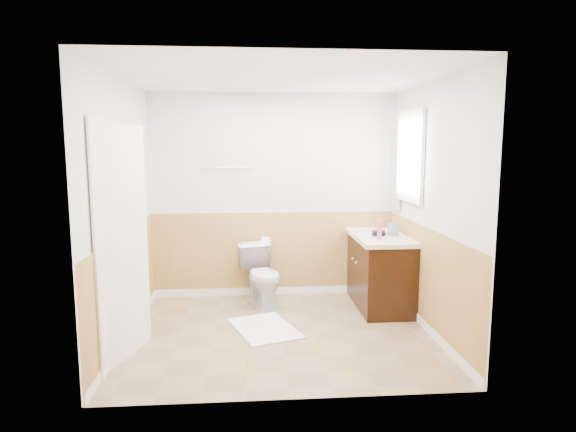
{
  "coord_description": "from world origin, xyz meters",
  "views": [
    {
      "loc": [
        -0.28,
        -4.64,
        1.84
      ],
      "look_at": [
        0.1,
        0.25,
        1.15
      ],
      "focal_mm": 30.19,
      "sensor_mm": 36.0,
      "label": 1
    }
  ],
  "objects": [
    {
      "name": "floor",
      "position": [
        0.0,
        0.0,
        0.0
      ],
      "size": [
        3.0,
        3.0,
        0.0
      ],
      "primitive_type": "plane",
      "color": "#8C7051",
      "rests_on": "ground"
    },
    {
      "name": "ceiling",
      "position": [
        0.0,
        0.0,
        2.5
      ],
      "size": [
        3.0,
        3.0,
        0.0
      ],
      "primitive_type": "plane",
      "rotation": [
        3.14,
        0.0,
        0.0
      ],
      "color": "white",
      "rests_on": "floor"
    },
    {
      "name": "wall_back",
      "position": [
        0.0,
        1.3,
        1.25
      ],
      "size": [
        3.0,
        0.0,
        3.0
      ],
      "primitive_type": "plane",
      "rotation": [
        1.57,
        0.0,
        0.0
      ],
      "color": "silver",
      "rests_on": "floor"
    },
    {
      "name": "wall_front",
      "position": [
        0.0,
        -1.3,
        1.25
      ],
      "size": [
        3.0,
        0.0,
        3.0
      ],
      "primitive_type": "plane",
      "rotation": [
        -1.57,
        0.0,
        0.0
      ],
      "color": "silver",
      "rests_on": "floor"
    },
    {
      "name": "wall_left",
      "position": [
        -1.5,
        0.0,
        1.25
      ],
      "size": [
        0.0,
        3.0,
        3.0
      ],
      "primitive_type": "plane",
      "rotation": [
        1.57,
        0.0,
        1.57
      ],
      "color": "silver",
      "rests_on": "floor"
    },
    {
      "name": "wall_right",
      "position": [
        1.5,
        0.0,
        1.25
      ],
      "size": [
        0.0,
        3.0,
        3.0
      ],
      "primitive_type": "plane",
      "rotation": [
        1.57,
        0.0,
        -1.57
      ],
      "color": "silver",
      "rests_on": "floor"
    },
    {
      "name": "wainscot_back",
      "position": [
        0.0,
        1.29,
        0.5
      ],
      "size": [
        3.0,
        0.0,
        3.0
      ],
      "primitive_type": "plane",
      "rotation": [
        1.57,
        0.0,
        0.0
      ],
      "color": "tan",
      "rests_on": "floor"
    },
    {
      "name": "wainscot_front",
      "position": [
        0.0,
        -1.29,
        0.5
      ],
      "size": [
        3.0,
        0.0,
        3.0
      ],
      "primitive_type": "plane",
      "rotation": [
        -1.57,
        0.0,
        0.0
      ],
      "color": "tan",
      "rests_on": "floor"
    },
    {
      "name": "wainscot_left",
      "position": [
        -1.49,
        0.0,
        0.5
      ],
      "size": [
        0.0,
        2.6,
        2.6
      ],
      "primitive_type": "plane",
      "rotation": [
        1.57,
        0.0,
        1.57
      ],
      "color": "tan",
      "rests_on": "floor"
    },
    {
      "name": "wainscot_right",
      "position": [
        1.49,
        0.0,
        0.5
      ],
      "size": [
        0.0,
        2.6,
        2.6
      ],
      "primitive_type": "plane",
      "rotation": [
        1.57,
        0.0,
        -1.57
      ],
      "color": "tan",
      "rests_on": "floor"
    },
    {
      "name": "toilet",
      "position": [
        -0.15,
        0.9,
        0.35
      ],
      "size": [
        0.6,
        0.78,
        0.7
      ],
      "primitive_type": "imported",
      "rotation": [
        0.0,
        0.0,
        0.34
      ],
      "color": "white",
      "rests_on": "floor"
    },
    {
      "name": "bath_mat",
      "position": [
        -0.15,
        0.11,
        0.01
      ],
      "size": [
        0.78,
        0.94,
        0.02
      ],
      "primitive_type": "cube",
      "rotation": [
        0.0,
        0.0,
        0.34
      ],
      "color": "white",
      "rests_on": "floor"
    },
    {
      "name": "vanity_cabinet",
      "position": [
        1.21,
        0.75,
        0.4
      ],
      "size": [
        0.55,
        1.1,
        0.8
      ],
      "primitive_type": "cube",
      "color": "black",
      "rests_on": "floor"
    },
    {
      "name": "vanity_knob_left",
      "position": [
        0.91,
        0.65,
        0.55
      ],
      "size": [
        0.03,
        0.03,
        0.03
      ],
      "primitive_type": "sphere",
      "color": "silver",
      "rests_on": "vanity_cabinet"
    },
    {
      "name": "vanity_knob_right",
      "position": [
        0.91,
        0.85,
        0.55
      ],
      "size": [
        0.03,
        0.03,
        0.03
      ],
      "primitive_type": "sphere",
      "color": "silver",
      "rests_on": "vanity_cabinet"
    },
    {
      "name": "countertop",
      "position": [
        1.2,
        0.75,
        0.83
      ],
      "size": [
        0.6,
        1.15,
        0.05
      ],
      "primitive_type": "cube",
      "color": "beige",
      "rests_on": "vanity_cabinet"
    },
    {
      "name": "sink_basin",
      "position": [
        1.21,
        0.9,
        0.86
      ],
      "size": [
        0.36,
        0.36,
        0.02
      ],
      "primitive_type": "cylinder",
      "color": "silver",
      "rests_on": "countertop"
    },
    {
      "name": "faucet",
      "position": [
        1.39,
        0.9,
        0.92
      ],
      "size": [
        0.02,
        0.02,
        0.14
      ],
      "primitive_type": "cylinder",
      "color": "white",
      "rests_on": "countertop"
    },
    {
      "name": "lotion_bottle",
      "position": [
        1.11,
        0.45,
        0.96
      ],
      "size": [
        0.05,
        0.05,
        0.22
      ],
      "primitive_type": "cylinder",
      "color": "#EB3D85",
      "rests_on": "countertop"
    },
    {
      "name": "soap_dispenser",
      "position": [
        1.33,
        0.67,
        0.95
      ],
      "size": [
        0.11,
        0.11,
        0.21
      ],
      "primitive_type": "imported",
      "rotation": [
        0.0,
        0.0,
        0.17
      ],
      "color": "gray",
      "rests_on": "countertop"
    },
    {
      "name": "hair_dryer_body",
      "position": [
        1.16,
        0.67,
        0.89
      ],
      "size": [
        0.14,
        0.07,
        0.07
      ],
      "primitive_type": "cylinder",
      "rotation": [
        0.0,
        1.57,
        0.0
      ],
      "color": "black",
      "rests_on": "countertop"
    },
    {
      "name": "hair_dryer_handle",
      "position": [
        1.13,
        0.66,
        0.86
      ],
      "size": [
        0.03,
        0.03,
        0.07
      ],
      "primitive_type": "cylinder",
      "color": "black",
      "rests_on": "countertop"
    },
    {
      "name": "mirror_panel",
      "position": [
        1.48,
        1.1,
        1.55
      ],
      "size": [
        0.02,
        0.35,
        0.9
      ],
      "primitive_type": "cube",
      "color": "silver",
      "rests_on": "wall_right"
    },
    {
      "name": "window_frame",
      "position": [
        1.47,
        0.59,
        1.75
      ],
      "size": [
        0.04,
        0.8,
        1.0
      ],
      "primitive_type": "cube",
      "color": "white",
      "rests_on": "wall_right"
    },
    {
      "name": "window_glass",
      "position": [
        1.49,
        0.59,
        1.75
      ],
      "size": [
        0.01,
        0.7,
        0.9
      ],
      "primitive_type": "cube",
      "color": "white",
      "rests_on": "wall_right"
    },
    {
      "name": "door",
      "position": [
        -1.4,
        -0.45,
        1.02
      ],
      "size": [
        0.29,
        0.78,
        2.04
      ],
      "primitive_type": "cube",
      "rotation": [
        0.0,
        0.0,
        -0.31
      ],
      "color": "white",
      "rests_on": "wall_left"
    },
    {
      "name": "door_frame",
      "position": [
        -1.48,
        -0.45,
        1.03
      ],
      "size": [
        0.02,
        0.92,
        2.1
      ],
      "primitive_type": "cube",
      "color": "white",
      "rests_on": "wall_left"
    },
    {
      "name": "door_knob",
      "position": [
        -1.34,
        -0.12,
        0.95
      ],
      "size": [
        0.06,
        0.06,
        0.06
      ],
      "primitive_type": "sphere",
      "color": "silver",
      "rests_on": "door"
    },
    {
      "name": "towel_bar",
      "position": [
        -0.55,
        1.25,
        1.6
      ],
      "size": [
        0.62,
        0.02,
        0.02
      ],
      "primitive_type": "cylinder",
      "rotation": [
        0.0,
        1.57,
        0.0
      ],
      "color": "silver",
      "rests_on": "wall_back"
    },
    {
      "name": "tp_holder_bar",
      "position": [
        -0.1,
        1.23,
        0.7
      ],
      "size": [
        0.14,
        0.02,
        0.02
      ],
      "primitive_type": "cylinder",
      "rotation": [
        0.0,
        1.57,
        0.0
      ],
      "color": "silver",
      "rests_on": "wall_back"
    },
    {
      "name": "tp_roll",
      "position": [
        -0.1,
        1.23,
        0.7
      ],
      "size": [
        0.1,
        0.11,
        0.11
      ],
      "primitive_type": "cylinder",
      "rotation": [
        0.0,
        1.57,
        0.0
      ],
      "color": "white",
      "rests_on": "tp_holder_bar"
    },
    {
      "name": "tp_sheet",
      "position": [
        -0.1,
        1.23,
        0.59
      ],
      "size": [
        0.1,
        0.01,
        0.16
      ],
      "primitive_type": "cube",
      "color": "white",
      "rests_on": "tp_roll"
    }
  ]
}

